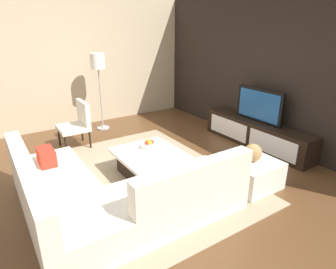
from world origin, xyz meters
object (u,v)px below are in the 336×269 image
ottoman (251,173)px  decorative_ball (253,153)px  media_console (256,134)px  floor_lamp (98,66)px  accent_chair_near (78,122)px  fruit_bowl (149,145)px  television (259,105)px  sectional_couch (108,195)px  coffee_table (150,163)px

ottoman → decorative_ball: bearing=0.0°
media_console → floor_lamp: 3.52m
accent_chair_near → fruit_bowl: bearing=12.2°
media_console → accent_chair_near: 3.42m
television → decorative_ball: bearing=-51.8°
television → fruit_bowl: 2.25m
television → decorative_ball: size_ratio=4.01×
sectional_couch → decorative_ball: bearing=77.0°
sectional_couch → decorative_ball: 2.06m
fruit_bowl → accent_chair_near: bearing=-157.9°
fruit_bowl → decorative_ball: 1.58m
coffee_table → fruit_bowl: size_ratio=3.76×
coffee_table → fruit_bowl: 0.31m
media_console → fruit_bowl: size_ratio=8.32×
floor_lamp → fruit_bowl: size_ratio=5.93×
floor_lamp → television: bearing=39.2°
coffee_table → floor_lamp: floor_lamp is taller
media_console → television: (0.00, 0.00, 0.56)m
sectional_couch → ottoman: (0.46, 2.00, -0.08)m
media_console → ottoman: media_console is taller
sectional_couch → ottoman: size_ratio=3.47×
sectional_couch → coffee_table: size_ratio=2.31×
television → sectional_couch: size_ratio=0.42×
accent_chair_near → ottoman: accent_chair_near is taller
ottoman → coffee_table: bearing=-135.1°
television → fruit_bowl: television is taller
accent_chair_near → ottoman: (2.85, 1.62, -0.29)m
television → accent_chair_near: 3.43m
accent_chair_near → sectional_couch: bearing=-19.0°
accent_chair_near → decorative_ball: accent_chair_near is taller
sectional_couch → floor_lamp: size_ratio=1.46×
media_console → sectional_couch: (0.51, -3.23, 0.03)m
floor_lamp → ottoman: size_ratio=2.37×
sectional_couch → floor_lamp: (-3.09, 1.13, 1.11)m
accent_chair_near → decorative_ball: size_ratio=3.44×
floor_lamp → fruit_bowl: (2.30, -0.10, -0.96)m
sectional_couch → fruit_bowl: 1.31m
media_console → decorative_ball: decorative_ball is taller
floor_lamp → ottoman: floor_lamp is taller
media_console → television: bearing=90.0°
decorative_ball → sectional_couch: bearing=-103.0°
floor_lamp → media_console: bearing=39.2°
sectional_couch → coffee_table: (-0.61, 0.93, -0.08)m
television → coffee_table: (-0.10, -2.30, -0.61)m
floor_lamp → coffee_table: bearing=-4.5°
television → accent_chair_near: (-1.88, -2.85, -0.32)m
sectional_couch → fruit_bowl: size_ratio=8.66×
media_console → ottoman: 1.57m
decorative_ball → coffee_table: bearing=-135.1°
sectional_couch → ottoman: 2.05m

